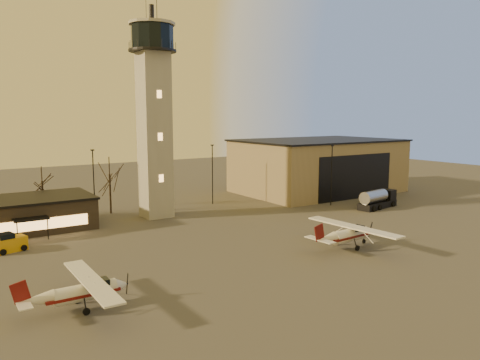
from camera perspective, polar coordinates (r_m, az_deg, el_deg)
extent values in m
plane|color=#45423F|center=(46.28, 5.04, -11.15)|extent=(220.00, 220.00, 0.00)
cube|color=gray|center=(69.81, -10.36, 5.28)|extent=(4.00, 4.00, 24.00)
cylinder|color=black|center=(70.32, -10.62, 15.21)|extent=(6.80, 6.80, 0.30)
cylinder|color=black|center=(70.58, -10.66, 16.70)|extent=(6.00, 6.00, 3.40)
cylinder|color=gray|center=(70.90, -10.70, 18.22)|extent=(6.60, 6.60, 0.40)
cylinder|color=black|center=(71.16, -10.73, 19.33)|extent=(0.70, 0.70, 2.40)
cube|color=#8F7B5D|center=(93.57, 9.46, 1.65)|extent=(30.00, 20.00, 10.00)
cube|color=black|center=(93.15, 9.53, 4.80)|extent=(30.60, 20.60, 0.30)
cube|color=black|center=(86.67, 13.94, 0.36)|extent=(18.00, 0.10, 8.00)
cube|color=black|center=(62.17, -24.13, -4.36)|extent=(4.00, 2.00, 0.20)
cylinder|color=black|center=(71.58, -17.38, -0.53)|extent=(0.16, 0.16, 10.00)
cube|color=black|center=(71.04, -17.55, 3.50)|extent=(0.50, 0.25, 0.18)
cylinder|color=black|center=(79.34, -3.38, 0.63)|extent=(0.16, 0.16, 10.00)
cube|color=black|center=(78.85, -3.41, 4.27)|extent=(0.50, 0.25, 0.18)
cylinder|color=black|center=(79.47, 11.09, 0.50)|extent=(0.16, 0.16, 10.00)
cube|color=black|center=(78.98, 11.19, 4.14)|extent=(0.50, 0.25, 0.18)
cylinder|color=black|center=(76.40, -22.89, -2.08)|extent=(0.28, 0.28, 5.25)
cylinder|color=black|center=(74.62, -15.53, -1.61)|extent=(0.28, 0.28, 6.16)
cylinder|color=black|center=(79.68, -9.80, -1.27)|extent=(0.28, 0.28, 4.97)
cylinder|color=silver|center=(55.41, 13.22, -6.56)|extent=(5.36, 1.84, 1.49)
cone|color=silver|center=(57.77, 15.19, -6.03)|extent=(1.13, 1.49, 1.42)
cone|color=silver|center=(52.51, 10.49, -7.09)|extent=(2.83, 1.44, 1.26)
cube|color=black|center=(56.15, 13.99, -5.85)|extent=(1.80, 1.32, 0.80)
cube|color=#4F0D0B|center=(55.25, 13.07, -6.65)|extent=(6.28, 1.95, 0.25)
cube|color=silver|center=(55.63, 13.63, -5.56)|extent=(2.57, 12.69, 0.16)
cube|color=silver|center=(51.74, 9.72, -7.17)|extent=(1.29, 3.84, 0.09)
cube|color=#4F0D0B|center=(51.46, 9.66, -6.33)|extent=(1.59, 0.20, 1.94)
cylinder|color=silver|center=(39.63, -18.35, -12.86)|extent=(4.83, 1.37, 1.36)
cone|color=silver|center=(40.38, -14.38, -12.30)|extent=(0.95, 1.30, 1.30)
cone|color=silver|center=(38.90, -23.57, -13.29)|extent=(2.52, 1.16, 1.15)
cube|color=black|center=(39.72, -16.89, -12.02)|extent=(1.58, 1.10, 0.73)
cube|color=#610F0D|center=(39.60, -18.65, -12.97)|extent=(5.67, 1.42, 0.23)
cube|color=silver|center=(39.48, -17.65, -11.65)|extent=(1.59, 11.55, 0.15)
cube|color=silver|center=(38.74, -24.99, -13.29)|extent=(0.95, 3.47, 0.08)
cube|color=#610F0D|center=(38.48, -25.22, -12.29)|extent=(1.46, 0.09, 1.78)
cube|color=black|center=(79.68, 16.39, -2.91)|extent=(8.50, 3.61, 1.07)
cube|color=black|center=(82.09, 17.54, -1.72)|extent=(2.27, 2.51, 1.74)
cube|color=black|center=(82.62, 17.79, -1.46)|extent=(0.39, 1.83, 0.97)
cylinder|color=#A8A9AD|center=(78.43, 15.99, -1.95)|extent=(5.68, 2.88, 2.03)
cube|color=#C98E0B|center=(58.50, -26.27, -7.06)|extent=(3.74, 2.65, 1.58)
cube|color=black|center=(58.13, -26.73, -6.27)|extent=(1.94, 1.94, 0.90)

